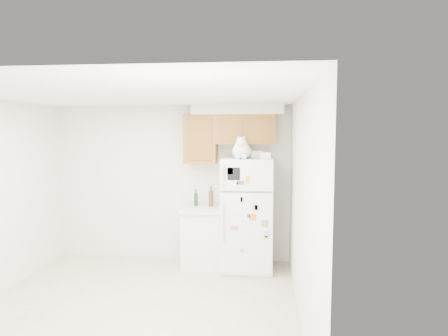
# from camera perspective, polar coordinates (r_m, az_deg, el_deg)

# --- Properties ---
(ground_plane) EXTENTS (3.80, 4.00, 0.01)m
(ground_plane) POSITION_cam_1_polar(r_m,az_deg,el_deg) (5.04, -12.75, -19.51)
(ground_plane) COLOR beige
(room_shell) EXTENTS (3.84, 4.04, 2.52)m
(room_shell) POSITION_cam_1_polar(r_m,az_deg,el_deg) (4.79, -10.85, 0.08)
(room_shell) COLOR silver
(room_shell) RESTS_ON ground_plane
(refrigerator) EXTENTS (0.76, 0.78, 1.70)m
(refrigerator) POSITION_cam_1_polar(r_m,az_deg,el_deg) (6.07, 3.36, -6.57)
(refrigerator) COLOR white
(refrigerator) RESTS_ON ground_plane
(base_counter) EXTENTS (0.64, 0.64, 0.92)m
(base_counter) POSITION_cam_1_polar(r_m,az_deg,el_deg) (6.30, -3.00, -9.75)
(base_counter) COLOR white
(base_counter) RESTS_ON ground_plane
(cat) EXTENTS (0.33, 0.49, 0.34)m
(cat) POSITION_cam_1_polar(r_m,az_deg,el_deg) (5.77, 2.54, 2.61)
(cat) COLOR white
(cat) RESTS_ON refrigerator
(storage_box_back) EXTENTS (0.18, 0.13, 0.10)m
(storage_box_back) POSITION_cam_1_polar(r_m,az_deg,el_deg) (6.06, 4.65, 1.99)
(storage_box_back) COLOR white
(storage_box_back) RESTS_ON refrigerator
(storage_box_front) EXTENTS (0.15, 0.11, 0.09)m
(storage_box_front) POSITION_cam_1_polar(r_m,az_deg,el_deg) (5.85, 5.96, 1.81)
(storage_box_front) COLOR white
(storage_box_front) RESTS_ON refrigerator
(bottle_green) EXTENTS (0.06, 0.06, 0.27)m
(bottle_green) POSITION_cam_1_polar(r_m,az_deg,el_deg) (6.32, -4.04, -4.20)
(bottle_green) COLOR #19381E
(bottle_green) RESTS_ON base_counter
(bottle_amber) EXTENTS (0.08, 0.08, 0.33)m
(bottle_amber) POSITION_cam_1_polar(r_m,az_deg,el_deg) (6.28, -1.86, -3.98)
(bottle_amber) COLOR #593814
(bottle_amber) RESTS_ON base_counter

